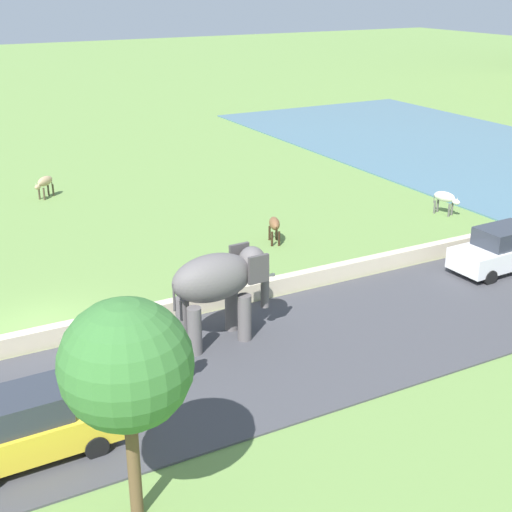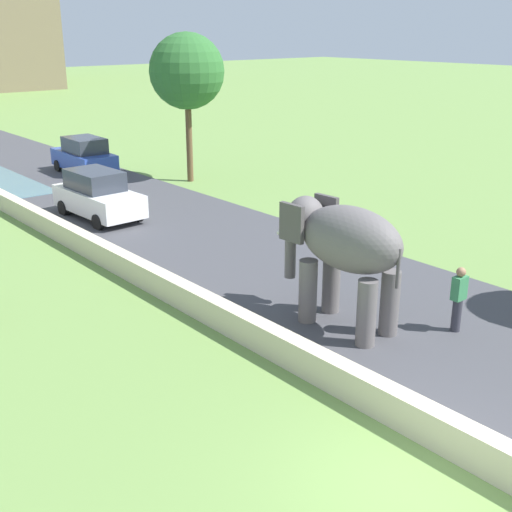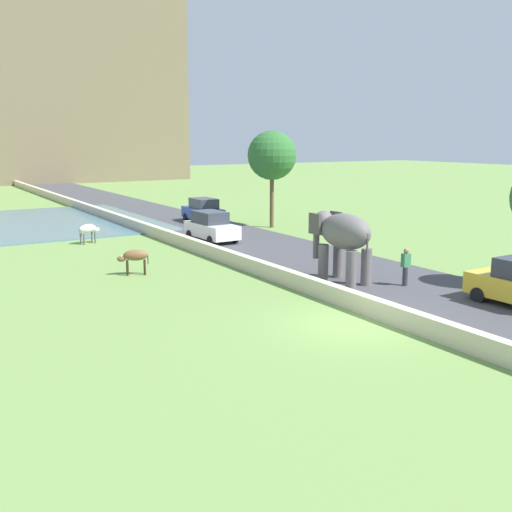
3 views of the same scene
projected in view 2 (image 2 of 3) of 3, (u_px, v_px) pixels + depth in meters
The scene contains 8 objects.
ground_plane at pixel (418, 491), 10.14m from camera, with size 220.00×220.00×0.00m, color #6B8E47.
road_surface at pixel (101, 196), 27.63m from camera, with size 7.00×120.00×0.06m, color #424247.
barrier_wall at pixel (31, 215), 23.77m from camera, with size 0.40×110.00×0.67m, color beige.
elephant at pixel (343, 245), 15.07m from camera, with size 1.52×3.49×2.99m.
person_beside_elephant at pixel (458, 298), 15.10m from camera, with size 0.36×0.22×1.63m.
car_blue at pixel (84, 156), 31.60m from camera, with size 1.89×4.05×1.80m.
car_white at pixel (98, 195), 24.26m from camera, with size 1.91×4.06×1.80m.
tree_near at pixel (187, 72), 28.92m from camera, with size 3.33×3.33×6.59m.
Camera 2 is at (-7.31, -4.81, 6.77)m, focal length 46.23 mm.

